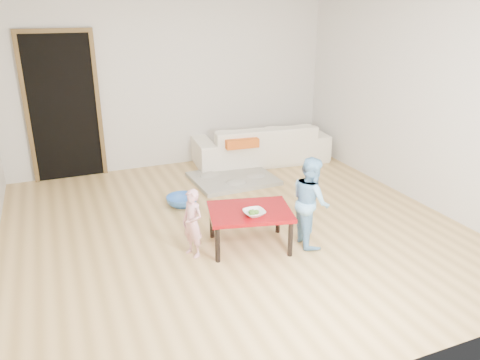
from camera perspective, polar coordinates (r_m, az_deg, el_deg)
floor at (r=5.43m, az=-0.81°, el=-5.73°), size 5.00×5.00×0.01m
back_wall at (r=7.33m, az=-8.27°, el=11.74°), size 5.00×0.02×2.60m
right_wall at (r=6.33m, az=20.94°, el=9.20°), size 0.02×5.00×2.60m
doorway at (r=7.14m, az=-20.74°, el=8.14°), size 1.02×0.08×2.11m
sofa at (r=7.56m, az=2.53°, el=4.51°), size 2.20×1.03×0.62m
cushion at (r=7.08m, az=-0.13°, el=4.80°), size 0.53×0.48×0.13m
red_table at (r=4.93m, az=1.19°, el=-5.89°), size 0.96×0.81×0.42m
bowl at (r=4.71m, az=1.74°, el=-4.04°), size 0.22×0.22×0.05m
broccoli at (r=4.71m, az=1.74°, el=-4.02°), size 0.12×0.12×0.06m
child_pink at (r=4.73m, az=-5.81°, el=-5.26°), size 0.26×0.31×0.71m
child_blue at (r=4.95m, az=8.60°, el=-2.58°), size 0.43×0.52×0.96m
basin at (r=6.00m, az=-7.07°, el=-2.56°), size 0.40×0.40×0.13m
blanket at (r=6.81m, az=-0.85°, el=0.19°), size 1.18×1.00×0.06m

